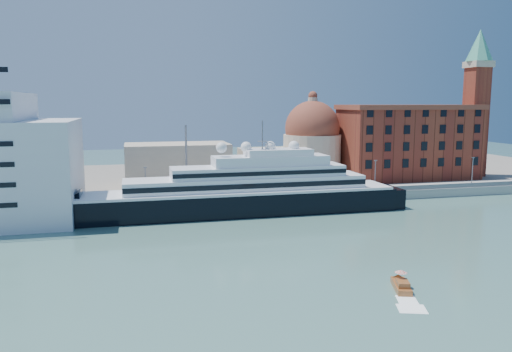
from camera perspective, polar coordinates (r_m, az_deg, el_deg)
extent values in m
plane|color=#3C685E|center=(98.46, 6.01, -6.87)|extent=(400.00, 400.00, 0.00)
cube|color=gray|center=(129.82, 0.90, -2.54)|extent=(180.00, 10.00, 2.50)
cube|color=slate|center=(169.27, -2.66, -0.08)|extent=(260.00, 72.00, 2.00)
cube|color=slate|center=(125.21, 1.43, -2.09)|extent=(180.00, 0.10, 1.20)
cube|color=black|center=(117.09, -2.04, -3.31)|extent=(75.40, 11.60, 6.28)
cone|color=black|center=(115.80, -21.65, -4.03)|extent=(9.67, 11.60, 11.60)
cube|color=black|center=(130.07, 14.45, -2.48)|extent=(5.80, 10.63, 5.80)
cube|color=white|center=(116.45, -2.05, -1.68)|extent=(73.47, 11.79, 0.58)
cube|color=white|center=(116.57, -1.12, -0.80)|extent=(56.07, 9.67, 2.90)
cube|color=black|center=(111.92, -0.57, -1.18)|extent=(56.07, 0.15, 1.16)
cube|color=white|center=(116.84, 0.26, 0.57)|extent=(40.60, 8.70, 2.51)
cube|color=white|center=(117.28, 1.64, 1.78)|extent=(27.07, 7.73, 2.32)
cube|color=white|center=(117.61, 2.55, 2.74)|extent=(15.47, 6.77, 1.55)
cylinder|color=slate|center=(116.25, 0.73, 4.69)|extent=(0.29, 0.29, 6.77)
sphere|color=white|center=(114.39, -3.97, 3.25)|extent=(2.51, 2.51, 2.51)
sphere|color=white|center=(115.53, -1.13, 3.32)|extent=(2.51, 2.51, 2.51)
sphere|color=white|center=(116.95, 1.64, 3.38)|extent=(2.51, 2.51, 2.51)
sphere|color=white|center=(118.64, 4.35, 3.43)|extent=(2.51, 2.51, 2.51)
cube|color=white|center=(115.41, -23.83, -4.95)|extent=(13.20, 4.43, 1.76)
cube|color=white|center=(114.73, -22.78, -4.23)|extent=(4.41, 2.76, 1.32)
cube|color=brown|center=(74.12, 16.25, -12.06)|extent=(3.74, 6.16, 0.97)
cube|color=brown|center=(72.94, 16.43, -11.71)|extent=(2.27, 2.81, 0.78)
cylinder|color=slate|center=(74.16, 16.22, -11.05)|extent=(0.06, 0.06, 1.56)
cone|color=red|center=(73.88, 16.25, -10.41)|extent=(1.75, 1.75, 0.39)
cube|color=brown|center=(165.17, 16.99, 3.55)|extent=(42.00, 18.00, 22.00)
cube|color=brown|center=(164.68, 17.16, 7.53)|extent=(43.00, 19.00, 1.50)
cube|color=brown|center=(178.33, 23.74, 5.63)|extent=(6.00, 6.00, 35.00)
cube|color=beige|center=(178.64, 24.10, 11.56)|extent=(7.00, 7.00, 2.00)
cone|color=teal|center=(179.15, 24.21, 13.47)|extent=(8.40, 8.40, 10.00)
cylinder|color=beige|center=(157.95, 6.40, 2.20)|extent=(18.00, 18.00, 14.00)
sphere|color=brown|center=(157.25, 6.45, 5.46)|extent=(17.00, 17.00, 17.00)
cylinder|color=beige|center=(157.06, 6.50, 8.37)|extent=(3.00, 3.00, 3.00)
cube|color=beige|center=(151.98, 1.69, 1.24)|extent=(18.00, 14.00, 10.00)
cube|color=beige|center=(148.84, -8.96, 1.38)|extent=(30.00, 16.00, 12.00)
cylinder|color=slate|center=(124.78, -26.41, -1.42)|extent=(0.24, 0.24, 8.00)
cube|color=slate|center=(124.21, -26.53, 0.45)|extent=(0.80, 0.30, 0.25)
cylinder|color=slate|center=(121.79, -12.50, -0.96)|extent=(0.24, 0.24, 8.00)
cube|color=slate|center=(121.21, -12.56, 0.95)|extent=(0.80, 0.30, 0.25)
cylinder|color=slate|center=(126.07, 1.25, -0.45)|extent=(0.24, 0.24, 8.00)
cube|color=slate|center=(125.51, 1.26, 1.40)|extent=(0.80, 0.30, 0.25)
cylinder|color=slate|center=(136.95, 13.46, 0.02)|extent=(0.24, 0.24, 8.00)
cube|color=slate|center=(136.44, 13.51, 1.73)|extent=(0.80, 0.30, 0.25)
cylinder|color=slate|center=(153.03, 23.49, 0.41)|extent=(0.24, 0.24, 8.00)
cube|color=slate|center=(152.57, 23.58, 1.94)|extent=(0.80, 0.30, 0.25)
cylinder|color=slate|center=(123.71, -7.97, 1.64)|extent=(0.50, 0.50, 18.00)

